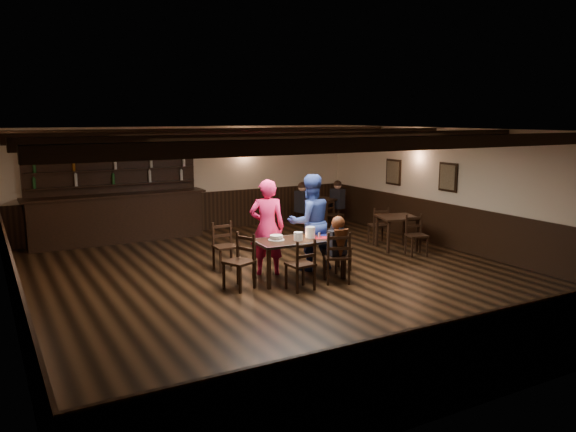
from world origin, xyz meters
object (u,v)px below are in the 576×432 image
chair_near_right (338,253)px  man_blue (310,222)px  woman_pink (267,227)px  chair_near_left (303,261)px  cake (276,238)px  bar_counter (117,211)px  dining_table (299,243)px

chair_near_right → man_blue: 1.13m
man_blue → woman_pink: bearing=0.3°
man_blue → chair_near_left: bearing=60.5°
chair_near_right → cake: chair_near_right is taller
chair_near_left → man_blue: size_ratio=0.48×
man_blue → cake: size_ratio=6.38×
cake → woman_pink: bearing=84.0°
cake → bar_counter: bearing=110.7°
woman_pink → man_blue: (0.88, -0.10, 0.03)m
chair_near_right → woman_pink: woman_pink is taller
woman_pink → bar_counter: 4.65m
chair_near_left → bar_counter: (-1.90, 5.49, 0.20)m
woman_pink → cake: bearing=108.2°
woman_pink → cake: woman_pink is taller
cake → bar_counter: 5.06m
chair_near_left → cake: bearing=98.2°
woman_pink → man_blue: 0.89m
dining_table → bar_counter: 5.32m
bar_counter → dining_table: bearing=-65.7°
bar_counter → man_blue: bearing=-58.1°
chair_near_right → cake: size_ratio=3.25×
chair_near_left → cake: (-0.11, 0.76, 0.27)m
woman_pink → man_blue: size_ratio=0.97×
woman_pink → bar_counter: (-1.84, 4.27, -0.18)m
chair_near_right → cake: (-0.86, 0.70, 0.24)m
chair_near_left → chair_near_right: size_ratio=0.95×
chair_near_right → man_blue: size_ratio=0.51×
dining_table → man_blue: 0.76m
dining_table → cake: bearing=164.0°
dining_table → chair_near_right: bearing=-51.8°
chair_near_left → woman_pink: 1.28m
chair_near_right → dining_table: bearing=128.2°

